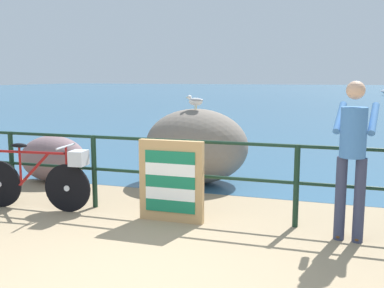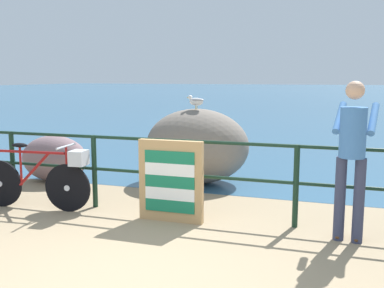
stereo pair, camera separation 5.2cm
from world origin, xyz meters
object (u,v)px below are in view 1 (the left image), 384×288
object	(u,v)px
bicycle	(42,177)
seagull	(195,101)
folded_deckchair_stack	(171,181)
breakwater_boulder_main	(196,146)
breakwater_boulder_left	(53,159)
person_at_railing	(353,153)

from	to	relation	value
bicycle	seagull	size ratio (longest dim) A/B	4.95
folded_deckchair_stack	bicycle	bearing A→B (deg)	-177.39
seagull	breakwater_boulder_main	bearing A→B (deg)	-70.38
seagull	folded_deckchair_stack	bearing A→B (deg)	111.56
bicycle	breakwater_boulder_left	xyz separation A→B (m)	(-0.87, 1.51, -0.06)
person_at_railing	breakwater_boulder_left	bearing A→B (deg)	81.49
bicycle	breakwater_boulder_main	xyz separation A→B (m)	(1.53, 2.19, 0.17)
breakwater_boulder_left	bicycle	bearing A→B (deg)	-60.03
bicycle	breakwater_boulder_main	distance (m)	2.68
bicycle	folded_deckchair_stack	size ratio (longest dim) A/B	1.63
folded_deckchair_stack	seagull	world-z (taller)	seagull
breakwater_boulder_left	breakwater_boulder_main	bearing A→B (deg)	15.88
bicycle	seagull	bearing A→B (deg)	49.27
bicycle	breakwater_boulder_left	bearing A→B (deg)	115.26
seagull	person_at_railing	bearing A→B (deg)	152.81
bicycle	person_at_railing	bearing A→B (deg)	-3.86
folded_deckchair_stack	breakwater_boulder_main	bearing A→B (deg)	98.61
breakwater_boulder_main	breakwater_boulder_left	xyz separation A→B (m)	(-2.40, -0.68, -0.24)
bicycle	breakwater_boulder_left	size ratio (longest dim) A/B	1.39
folded_deckchair_stack	breakwater_boulder_left	world-z (taller)	folded_deckchair_stack
person_at_railing	folded_deckchair_stack	size ratio (longest dim) A/B	1.71
bicycle	breakwater_boulder_main	size ratio (longest dim) A/B	0.95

